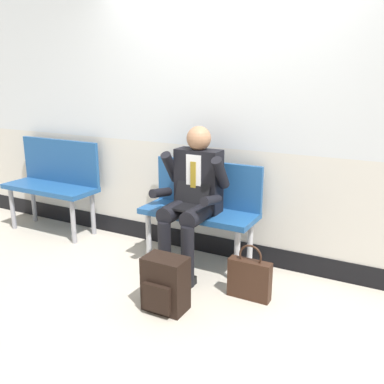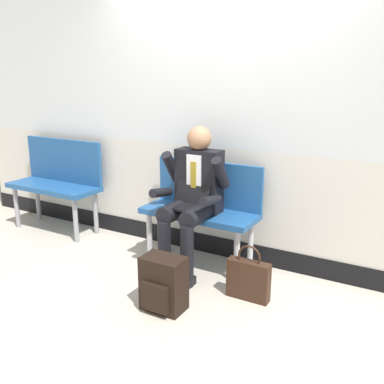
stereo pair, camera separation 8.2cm
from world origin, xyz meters
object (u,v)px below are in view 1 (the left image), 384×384
backpack (165,285)px  handbag (249,278)px  person_seated (192,196)px  bench_empty (54,179)px  bench_with_person (202,204)px

backpack → handbag: bearing=43.1°
person_seated → bench_empty: bearing=173.6°
person_seated → backpack: bearing=-78.1°
bench_with_person → handbag: bearing=-33.4°
bench_with_person → bench_empty: bearing=179.8°
person_seated → handbag: bearing=-18.8°
backpack → bench_with_person: bearing=99.2°
bench_with_person → handbag: bench_with_person is taller
bench_with_person → handbag: 0.85m
bench_with_person → bench_empty: bench_empty is taller
bench_with_person → handbag: size_ratio=2.33×
bench_empty → handbag: bearing=-9.7°
backpack → bench_empty: bearing=156.0°
bench_empty → person_seated: (1.82, -0.21, 0.10)m
bench_empty → handbag: (2.45, -0.42, -0.42)m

